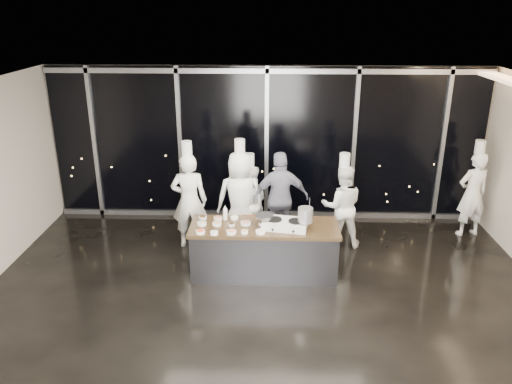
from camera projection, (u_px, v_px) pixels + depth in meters
ground at (263, 303)px, 7.71m from camera, size 9.00×9.00×0.00m
room_shell at (276, 165)px, 6.91m from camera, size 9.02×7.02×3.21m
window_wall at (267, 144)px, 10.35m from camera, size 8.90×0.11×3.20m
demo_counter at (264, 250)px, 8.39m from camera, size 2.46×0.86×0.90m
stove at (285, 224)px, 8.15m from camera, size 0.79×0.56×0.14m
frying_pan at (264, 216)px, 8.19m from camera, size 0.54×0.34×0.05m
stock_pot at (305, 215)px, 8.00m from camera, size 0.28×0.28×0.24m
prep_bowls at (227, 225)px, 8.18m from camera, size 1.15×0.74×0.05m
squeeze_bottle at (225, 213)px, 8.43m from camera, size 0.07×0.07×0.26m
chef_far_left at (189, 200)px, 9.24m from camera, size 0.69×0.48×2.05m
chef_left at (240, 198)px, 9.36m from camera, size 0.97×0.71×2.05m
chef_center at (249, 202)px, 9.59m from camera, size 0.76×0.61×1.73m
guest at (281, 198)px, 9.37m from camera, size 1.12×0.60×1.81m
chef_right at (342, 206)px, 9.30m from camera, size 0.77×0.60×1.82m
chef_side at (472, 193)px, 9.71m from camera, size 0.71×0.55×1.94m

